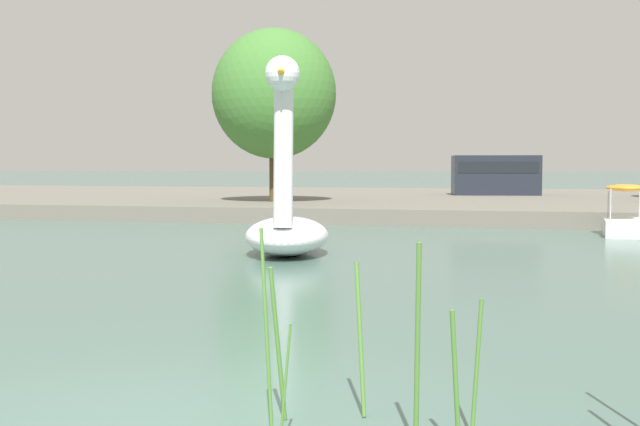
% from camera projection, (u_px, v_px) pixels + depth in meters
% --- Properties ---
extents(shore_bank_far, '(121.39, 26.96, 0.55)m').
position_uv_depth(shore_bank_far, '(463.00, 201.00, 38.56)').
color(shore_bank_far, '#6B665B').
rests_on(shore_bank_far, ground_plane).
extents(swan_boat, '(2.48, 3.56, 4.20)m').
position_uv_depth(swan_boat, '(286.00, 218.00, 17.31)').
color(swan_boat, white).
rests_on(swan_boat, ground_plane).
extents(pedal_boat_orange, '(1.24, 2.29, 1.45)m').
position_uv_depth(pedal_boat_orange, '(625.00, 219.00, 22.39)').
color(pedal_boat_orange, white).
rests_on(pedal_boat_orange, ground_plane).
extents(tree_broadleaf_left, '(5.06, 5.01, 6.88)m').
position_uv_depth(tree_broadleaf_left, '(274.00, 94.00, 31.52)').
color(tree_broadleaf_left, '#4C3823').
rests_on(tree_broadleaf_left, shore_bank_far).
extents(parked_van, '(4.47, 2.62, 1.96)m').
position_uv_depth(parked_van, '(495.00, 174.00, 39.40)').
color(parked_van, '#1E232D').
rests_on(parked_van, shore_bank_far).
extents(reed_clump_foreground, '(2.84, 1.04, 1.55)m').
position_uv_depth(reed_clump_foreground, '(452.00, 349.00, 5.56)').
color(reed_clump_foreground, '#4C7F33').
rests_on(reed_clump_foreground, ground_plane).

